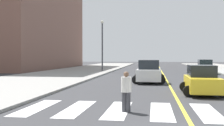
{
  "coord_description": "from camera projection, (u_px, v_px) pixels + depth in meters",
  "views": [
    {
      "loc": [
        -1.24,
        -7.54,
        2.25
      ],
      "look_at": [
        -6.04,
        24.57,
        1.49
      ],
      "focal_mm": 44.49,
      "sensor_mm": 36.0,
      "label": 1
    }
  ],
  "objects": [
    {
      "name": "car_white_nearest",
      "position": [
        149.0,
        72.0,
        23.7
      ],
      "size": [
        2.74,
        4.38,
        1.95
      ],
      "rotation": [
        0.0,
        0.0,
        -0.01
      ],
      "color": "silver",
      "rests_on": "ground"
    },
    {
      "name": "pedestrian_crossing",
      "position": [
        126.0,
        90.0,
        11.19
      ],
      "size": [
        0.41,
        0.41,
        1.64
      ],
      "rotation": [
        0.0,
        0.0,
        6.21
      ],
      "color": "#38383D",
      "rests_on": "ground"
    },
    {
      "name": "lane_divider_paint",
      "position": [
        161.0,
        70.0,
        46.87
      ],
      "size": [
        0.16,
        80.0,
        0.01
      ],
      "primitive_type": "cube",
      "color": "yellow",
      "rests_on": "ground"
    },
    {
      "name": "crosswalk_paint",
      "position": [
        184.0,
        112.0,
        11.28
      ],
      "size": [
        13.5,
        4.0,
        0.01
      ],
      "color": "silver",
      "rests_on": "ground"
    },
    {
      "name": "car_black_third",
      "position": [
        150.0,
        67.0,
        40.38
      ],
      "size": [
        2.41,
        3.8,
        1.68
      ],
      "rotation": [
        0.0,
        0.0,
        0.03
      ],
      "color": "black",
      "rests_on": "ground"
    },
    {
      "name": "low_rise_brick_west",
      "position": [
        21.0,
        15.0,
        53.31
      ],
      "size": [
        16.0,
        32.0,
        20.34
      ],
      "primitive_type": "cube",
      "color": "brown",
      "rests_on": "ground"
    },
    {
      "name": "car_green_second",
      "position": [
        205.0,
        67.0,
        36.06
      ],
      "size": [
        2.67,
        4.2,
        1.85
      ],
      "rotation": [
        0.0,
        0.0,
        3.11
      ],
      "color": "#236B42",
      "rests_on": "ground"
    },
    {
      "name": "car_yellow_fourth",
      "position": [
        202.0,
        81.0,
        16.45
      ],
      "size": [
        2.45,
        3.9,
        1.73
      ],
      "rotation": [
        0.0,
        0.0,
        3.13
      ],
      "color": "gold",
      "rests_on": "ground"
    },
    {
      "name": "sidewalk_kerb_west",
      "position": [
        47.0,
        77.0,
        28.9
      ],
      "size": [
        10.0,
        120.0,
        0.15
      ],
      "primitive_type": "cube",
      "color": "gray",
      "rests_on": "ground"
    },
    {
      "name": "street_lamp",
      "position": [
        102.0,
        41.0,
        40.04
      ],
      "size": [
        0.44,
        0.44,
        7.32
      ],
      "color": "#38383D",
      "rests_on": "sidewalk_kerb_west"
    }
  ]
}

